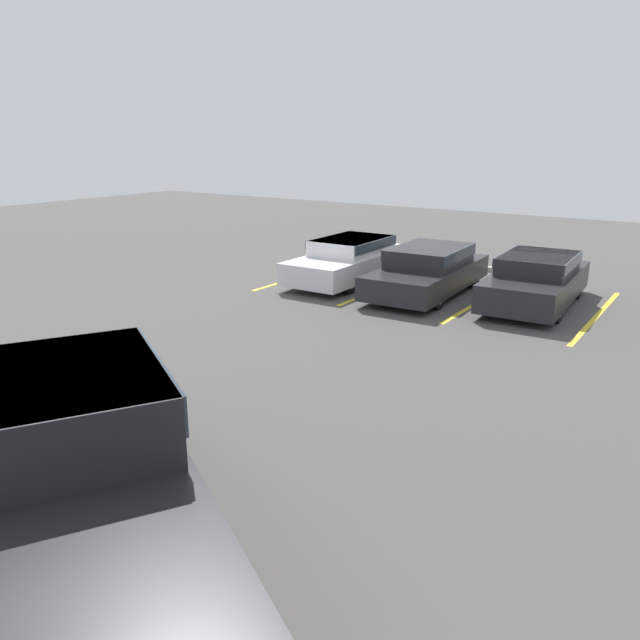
{
  "coord_description": "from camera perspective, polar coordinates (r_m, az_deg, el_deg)",
  "views": [
    {
      "loc": [
        5.88,
        -2.91,
        3.97
      ],
      "look_at": [
        0.26,
        5.36,
        1.0
      ],
      "focal_mm": 35.0,
      "sensor_mm": 36.0,
      "label": 1
    }
  ],
  "objects": [
    {
      "name": "ground_plane",
      "position": [
        7.67,
        -26.03,
        -16.51
      ],
      "size": [
        60.0,
        60.0,
        0.0
      ],
      "primitive_type": "plane",
      "color": "#4C4947"
    },
    {
      "name": "parked_sedan_a",
      "position": [
        17.69,
        2.82,
        5.68
      ],
      "size": [
        1.82,
        4.6,
        1.21
      ],
      "rotation": [
        0.0,
        0.0,
        -1.55
      ],
      "color": "silver",
      "rests_on": "ground_plane"
    },
    {
      "name": "parked_sedan_b",
      "position": [
        16.43,
        9.85,
        4.64
      ],
      "size": [
        2.01,
        4.6,
        1.22
      ],
      "rotation": [
        0.0,
        0.0,
        -1.53
      ],
      "color": "#232326",
      "rests_on": "ground_plane"
    },
    {
      "name": "wheel_stop_curb",
      "position": [
        19.65,
        15.4,
        4.49
      ],
      "size": [
        1.74,
        0.2,
        0.14
      ],
      "primitive_type": "cube",
      "color": "#B7B2A8",
      "rests_on": "ground_plane"
    },
    {
      "name": "stall_stripe_a",
      "position": [
        18.66,
        -1.02,
        4.26
      ],
      "size": [
        0.12,
        5.2,
        0.01
      ],
      "primitive_type": "cube",
      "color": "yellow",
      "rests_on": "ground_plane"
    },
    {
      "name": "pickup_truck",
      "position": [
        6.32,
        -22.32,
        -13.54
      ],
      "size": [
        6.37,
        4.91,
        1.89
      ],
      "rotation": [
        0.0,
        0.0,
        -0.53
      ],
      "color": "black",
      "rests_on": "ground_plane"
    },
    {
      "name": "stall_stripe_c",
      "position": [
        16.25,
        14.7,
        1.85
      ],
      "size": [
        0.12,
        5.2,
        0.01
      ],
      "primitive_type": "cube",
      "color": "yellow",
      "rests_on": "ground_plane"
    },
    {
      "name": "stall_stripe_b",
      "position": [
        17.29,
        6.3,
        3.17
      ],
      "size": [
        0.12,
        5.2,
        0.01
      ],
      "primitive_type": "cube",
      "color": "yellow",
      "rests_on": "ground_plane"
    },
    {
      "name": "parked_sedan_c",
      "position": [
        15.93,
        19.17,
        3.59
      ],
      "size": [
        1.96,
        4.34,
        1.23
      ],
      "rotation": [
        0.0,
        0.0,
        -1.52
      ],
      "color": "#232326",
      "rests_on": "ground_plane"
    },
    {
      "name": "stall_stripe_d",
      "position": [
        15.61,
        23.99,
        0.35
      ],
      "size": [
        0.12,
        5.2,
        0.01
      ],
      "primitive_type": "cube",
      "color": "yellow",
      "rests_on": "ground_plane"
    }
  ]
}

